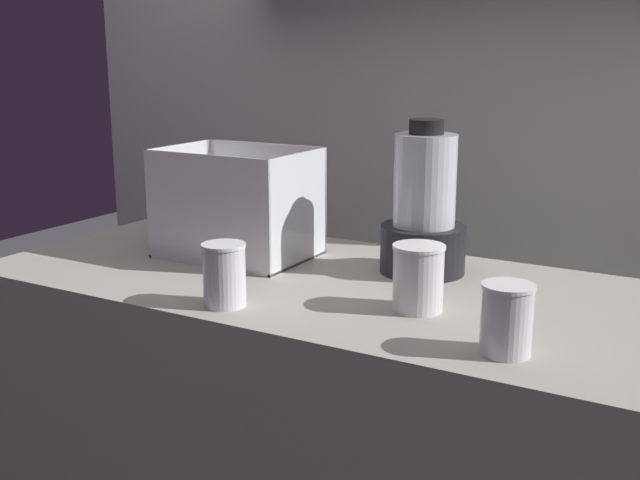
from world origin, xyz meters
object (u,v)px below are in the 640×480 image
blender_pitcher (424,213)px  juice_cup_beet_left (418,281)px  juice_cup_beet_middle (506,323)px  juice_cup_mango_far_left (224,278)px  carrot_display_bin (236,222)px

blender_pitcher → juice_cup_beet_left: 0.26m
juice_cup_beet_middle → juice_cup_beet_left: bearing=147.7°
juice_cup_beet_left → juice_cup_beet_middle: juice_cup_beet_left is taller
juice_cup_mango_far_left → juice_cup_beet_middle: juice_cup_mango_far_left is taller
blender_pitcher → juice_cup_beet_left: blender_pitcher is taller
juice_cup_mango_far_left → juice_cup_beet_left: 0.35m
blender_pitcher → juice_cup_mango_far_left: (-0.23, -0.38, -0.07)m
juice_cup_mango_far_left → carrot_display_bin: bearing=122.6°
juice_cup_mango_far_left → juice_cup_beet_left: (0.31, 0.15, 0.00)m
juice_cup_beet_middle → blender_pitcher: bearing=128.7°
juice_cup_beet_middle → juice_cup_mango_far_left: bearing=-177.0°
blender_pitcher → juice_cup_mango_far_left: bearing=-120.5°
juice_cup_beet_left → juice_cup_mango_far_left: bearing=-154.2°
carrot_display_bin → juice_cup_beet_middle: carrot_display_bin is taller
carrot_display_bin → juice_cup_mango_far_left: bearing=-57.4°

